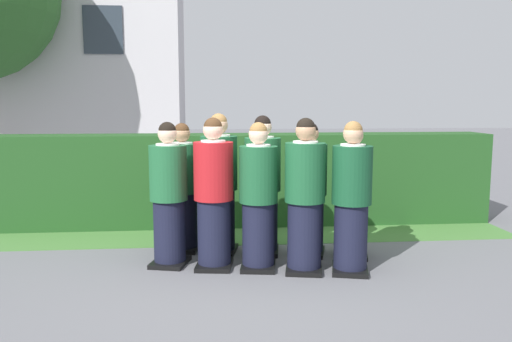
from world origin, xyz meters
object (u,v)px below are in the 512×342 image
at_px(student_front_row_4, 351,201).
at_px(student_front_row_2, 258,200).
at_px(student_rear_row_2, 263,188).
at_px(student_in_red_blazer, 214,197).
at_px(student_rear_row_3, 309,192).
at_px(student_front_row_3, 305,199).
at_px(student_rear_row_4, 353,195).
at_px(student_front_row_0, 169,198).
at_px(student_rear_row_0, 183,191).
at_px(student_rear_row_1, 219,187).

bearing_deg(student_front_row_4, student_front_row_2, 167.78).
relative_size(student_front_row_2, student_rear_row_2, 0.97).
distance_m(student_in_red_blazer, student_rear_row_3, 1.21).
xyz_separation_m(student_in_red_blazer, student_front_row_3, (0.98, -0.22, 0.00)).
bearing_deg(student_rear_row_4, student_front_row_4, -107.47).
bearing_deg(student_front_row_0, student_front_row_4, -12.39).
bearing_deg(student_front_row_2, student_rear_row_4, 17.06).
height_order(student_front_row_3, student_front_row_4, student_front_row_3).
bearing_deg(student_rear_row_0, student_front_row_2, -42.48).
height_order(student_front_row_2, student_rear_row_3, student_front_row_2).
bearing_deg(student_front_row_3, student_rear_row_2, 117.88).
bearing_deg(student_rear_row_1, student_in_red_blazer, -97.16).
relative_size(student_rear_row_0, student_rear_row_2, 0.94).
distance_m(student_front_row_2, student_rear_row_2, 0.60).
distance_m(student_in_red_blazer, student_front_row_4, 1.50).
xyz_separation_m(student_front_row_2, student_rear_row_3, (0.66, 0.49, -0.01)).
distance_m(student_front_row_0, student_front_row_2, 1.01).
xyz_separation_m(student_rear_row_1, student_rear_row_4, (1.57, -0.30, -0.06)).
bearing_deg(student_rear_row_2, student_front_row_0, -161.20).
bearing_deg(student_front_row_0, student_rear_row_3, 9.21).
distance_m(student_in_red_blazer, student_rear_row_0, 0.80).
bearing_deg(student_front_row_0, student_front_row_3, -13.37).
bearing_deg(student_front_row_3, student_front_row_0, 166.63).
bearing_deg(student_front_row_4, student_in_red_blazer, 168.55).
bearing_deg(student_rear_row_1, student_front_row_4, -31.78).
bearing_deg(student_rear_row_4, student_front_row_0, -176.37).
distance_m(student_front_row_3, student_rear_row_1, 1.20).
bearing_deg(student_front_row_3, student_front_row_4, -9.41).
bearing_deg(student_rear_row_0, student_front_row_3, -34.23).
height_order(student_front_row_0, student_rear_row_0, student_front_row_0).
xyz_separation_m(student_rear_row_0, student_rear_row_1, (0.44, -0.13, 0.06)).
bearing_deg(student_front_row_3, student_rear_row_4, 35.99).
bearing_deg(student_rear_row_1, student_front_row_2, -57.55).
relative_size(student_front_row_0, student_front_row_2, 1.00).
distance_m(student_front_row_4, student_rear_row_2, 1.19).
height_order(student_front_row_2, student_front_row_4, student_front_row_4).
relative_size(student_front_row_3, student_rear_row_0, 1.05).
bearing_deg(student_front_row_2, student_front_row_4, -12.22).
height_order(student_in_red_blazer, student_rear_row_4, student_in_red_blazer).
bearing_deg(student_rear_row_4, student_rear_row_1, 169.34).
distance_m(student_rear_row_0, student_rear_row_1, 0.47).
height_order(student_rear_row_1, student_rear_row_2, student_rear_row_1).
xyz_separation_m(student_front_row_3, student_rear_row_1, (-0.90, 0.78, 0.02)).
relative_size(student_rear_row_0, student_rear_row_1, 0.93).
height_order(student_front_row_0, student_in_red_blazer, student_in_red_blazer).
bearing_deg(student_in_red_blazer, student_rear_row_2, 40.55).
xyz_separation_m(student_front_row_3, student_rear_row_2, (-0.38, 0.72, 0.00)).
distance_m(student_front_row_0, student_in_red_blazer, 0.52).
bearing_deg(student_rear_row_2, student_rear_row_1, 173.43).
xyz_separation_m(student_in_red_blazer, student_rear_row_4, (1.65, 0.27, -0.05)).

